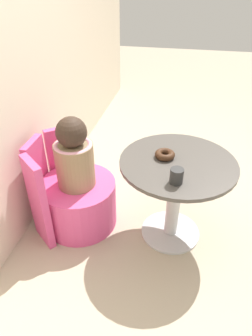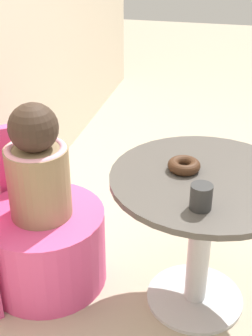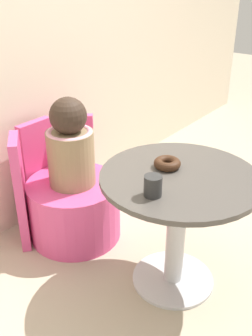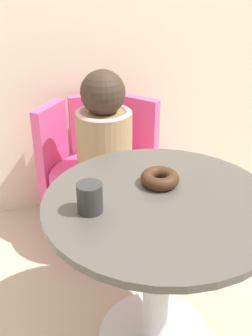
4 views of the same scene
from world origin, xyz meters
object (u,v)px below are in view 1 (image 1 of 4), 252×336
(tub_chair, at_px, (79,203))
(donut, at_px, (165,155))
(round_table, at_px, (176,184))
(child_figure, at_px, (74,156))
(cup, at_px, (177,176))

(tub_chair, xyz_separation_m, donut, (0.05, -0.60, 0.47))
(round_table, xyz_separation_m, tub_chair, (-0.01, 0.69, -0.28))
(tub_chair, height_order, donut, donut)
(round_table, height_order, child_figure, child_figure)
(tub_chair, height_order, child_figure, child_figure)
(child_figure, xyz_separation_m, cup, (-0.21, -0.69, 0.08))
(tub_chair, relative_size, cup, 6.02)
(tub_chair, distance_m, donut, 0.77)
(round_table, bearing_deg, tub_chair, 91.10)
(round_table, xyz_separation_m, cup, (-0.22, -0.00, 0.22))
(donut, height_order, cup, cup)
(round_table, distance_m, donut, 0.22)
(tub_chair, distance_m, cup, 0.88)
(tub_chair, xyz_separation_m, cup, (-0.21, -0.69, 0.50))
(round_table, relative_size, child_figure, 1.46)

